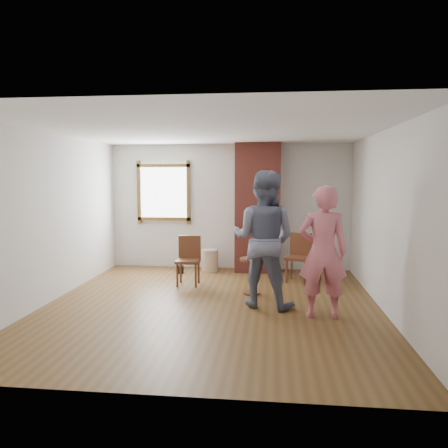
{
  "coord_description": "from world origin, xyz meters",
  "views": [
    {
      "loc": [
        0.9,
        -6.34,
        1.93
      ],
      "look_at": [
        0.1,
        0.8,
        1.15
      ],
      "focal_mm": 35.0,
      "sensor_mm": 36.0,
      "label": 1
    }
  ],
  "objects_px": {
    "man": "(264,239)",
    "side_table": "(252,270)",
    "stoneware_crock": "(210,260)",
    "person_pink": "(323,252)",
    "dining_chair_right": "(299,255)",
    "dining_chair_left": "(189,257)"
  },
  "relations": [
    {
      "from": "side_table",
      "to": "man",
      "type": "distance_m",
      "value": 0.9
    },
    {
      "from": "dining_chair_right",
      "to": "person_pink",
      "type": "relative_size",
      "value": 0.49
    },
    {
      "from": "dining_chair_right",
      "to": "man",
      "type": "xyz_separation_m",
      "value": [
        -0.63,
        -1.64,
        0.51
      ]
    },
    {
      "from": "dining_chair_right",
      "to": "person_pink",
      "type": "xyz_separation_m",
      "value": [
        0.19,
        -2.1,
        0.41
      ]
    },
    {
      "from": "dining_chair_left",
      "to": "side_table",
      "type": "xyz_separation_m",
      "value": [
        1.16,
        -0.55,
        -0.08
      ]
    },
    {
      "from": "side_table",
      "to": "person_pink",
      "type": "xyz_separation_m",
      "value": [
        1.01,
        -1.1,
        0.51
      ]
    },
    {
      "from": "side_table",
      "to": "stoneware_crock",
      "type": "bearing_deg",
      "value": 119.28
    },
    {
      "from": "dining_chair_left",
      "to": "side_table",
      "type": "bearing_deg",
      "value": -26.33
    },
    {
      "from": "dining_chair_left",
      "to": "dining_chair_right",
      "type": "height_order",
      "value": "dining_chair_right"
    },
    {
      "from": "stoneware_crock",
      "to": "person_pink",
      "type": "xyz_separation_m",
      "value": [
        1.96,
        -2.78,
        0.69
      ]
    },
    {
      "from": "side_table",
      "to": "man",
      "type": "relative_size",
      "value": 0.3
    },
    {
      "from": "man",
      "to": "person_pink",
      "type": "bearing_deg",
      "value": 168.08
    },
    {
      "from": "man",
      "to": "person_pink",
      "type": "distance_m",
      "value": 0.94
    },
    {
      "from": "dining_chair_right",
      "to": "stoneware_crock",
      "type": "bearing_deg",
      "value": 176.29
    },
    {
      "from": "stoneware_crock",
      "to": "man",
      "type": "height_order",
      "value": "man"
    },
    {
      "from": "stoneware_crock",
      "to": "side_table",
      "type": "height_order",
      "value": "side_table"
    },
    {
      "from": "man",
      "to": "side_table",
      "type": "bearing_deg",
      "value": -54.62
    },
    {
      "from": "dining_chair_left",
      "to": "dining_chair_right",
      "type": "bearing_deg",
      "value": 11.75
    },
    {
      "from": "man",
      "to": "person_pink",
      "type": "xyz_separation_m",
      "value": [
        0.81,
        -0.46,
        -0.1
      ]
    },
    {
      "from": "man",
      "to": "person_pink",
      "type": "height_order",
      "value": "man"
    },
    {
      "from": "person_pink",
      "to": "dining_chair_left",
      "type": "bearing_deg",
      "value": -37.36
    },
    {
      "from": "stoneware_crock",
      "to": "man",
      "type": "bearing_deg",
      "value": -63.69
    }
  ]
}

